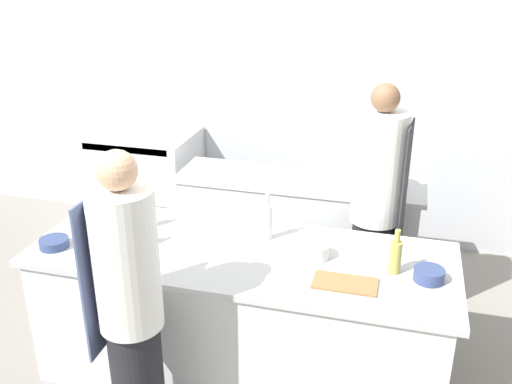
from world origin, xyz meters
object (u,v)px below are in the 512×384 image
bowl_mixing_large (429,275)px  bowl_prep_small (54,243)px  bottle_olive_oil (395,255)px  stockpot (386,176)px  chef_at_prep_near (130,311)px  chef_at_stove (376,210)px  bottle_wine (132,233)px  bottle_vinegar (144,215)px  bottle_cooking_oil (267,221)px  cup (104,223)px  bowl_ceramic_blue (314,251)px  oven_range (146,184)px

bowl_mixing_large → bowl_prep_small: 2.23m
bottle_olive_oil → stockpot: (-0.12, 1.23, 0.00)m
chef_at_prep_near → chef_at_stove: (1.12, 1.53, 0.02)m
chef_at_stove → bottle_wine: chef_at_stove is taller
bottle_vinegar → bowl_prep_small: (-0.42, -0.39, -0.06)m
bottle_cooking_oil → cup: (-1.05, -0.16, -0.08)m
bowl_prep_small → cup: size_ratio=1.84×
bowl_mixing_large → bottle_olive_oil: bearing=166.9°
cup → stockpot: 2.10m
chef_at_prep_near → bowl_ceramic_blue: size_ratio=9.65×
bowl_ceramic_blue → bottle_cooking_oil: bearing=154.5°
chef_at_prep_near → bowl_mixing_large: 1.62m
chef_at_stove → bowl_ceramic_blue: (-0.31, -0.75, 0.03)m
bowl_mixing_large → cup: 2.04m
oven_range → bottle_cooking_oil: 2.24m
chef_at_stove → bottle_wine: 1.68m
bowl_mixing_large → bowl_ceramic_blue: bearing=172.0°
bowl_prep_small → stockpot: bearing=37.7°
bowl_mixing_large → bottle_wine: bearing=-177.3°
bowl_ceramic_blue → cup: 1.38m
chef_at_stove → bottle_vinegar: size_ratio=7.98×
chef_at_prep_near → cup: chef_at_prep_near is taller
bowl_mixing_large → bowl_ceramic_blue: bowl_ceramic_blue is taller
bottle_olive_oil → bottle_cooking_oil: bearing=165.6°
bottle_cooking_oil → stockpot: (0.67, 1.03, -0.02)m
bottle_vinegar → bowl_mixing_large: (1.80, -0.19, -0.05)m
cup → bottle_wine: bearing=-30.9°
oven_range → bottle_wine: bottle_wine is taller
oven_range → bowl_prep_small: 2.02m
bowl_prep_small → stockpot: (1.91, 1.48, 0.08)m
bottle_olive_oil → bottle_vinegar: bearing=174.7°
bottle_wine → bottle_vinegar: bearing=101.0°
bottle_wine → bottle_cooking_oil: (0.76, 0.33, 0.02)m
chef_at_stove → bowl_ceramic_blue: bearing=-17.3°
chef_at_prep_near → bottle_cooking_oil: bearing=-27.7°
bottle_cooking_oil → bowl_prep_small: bearing=-160.1°
bottle_vinegar → bottle_cooking_oil: (0.82, 0.06, 0.03)m
bottle_cooking_oil → bowl_mixing_large: bottle_cooking_oil is taller
cup → stockpot: stockpot is taller
bowl_mixing_large → stockpot: bearing=103.6°
oven_range → cup: (0.53, -1.66, 0.43)m
stockpot → bowl_prep_small: bearing=-142.3°
bottle_olive_oil → bowl_ceramic_blue: (-0.47, 0.05, -0.06)m
bottle_wine → bottle_cooking_oil: 0.83m
bottle_vinegar → stockpot: bottle_vinegar is taller
bottle_vinegar → cup: size_ratio=2.30×
oven_range → chef_at_stove: 2.43m
bowl_mixing_large → bottle_cooking_oil: bearing=165.8°
chef_at_stove → cup: 1.85m
chef_at_stove → bottle_olive_oil: chef_at_stove is taller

